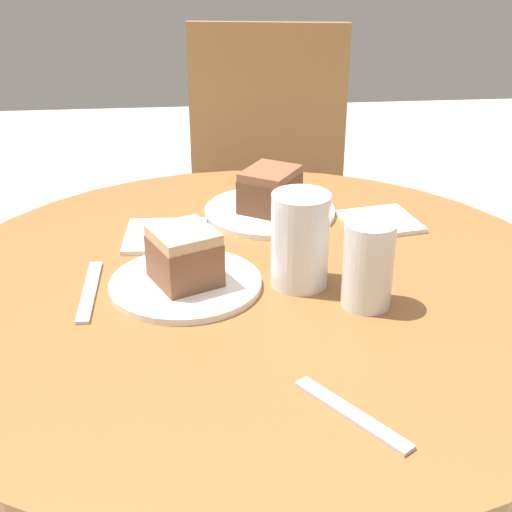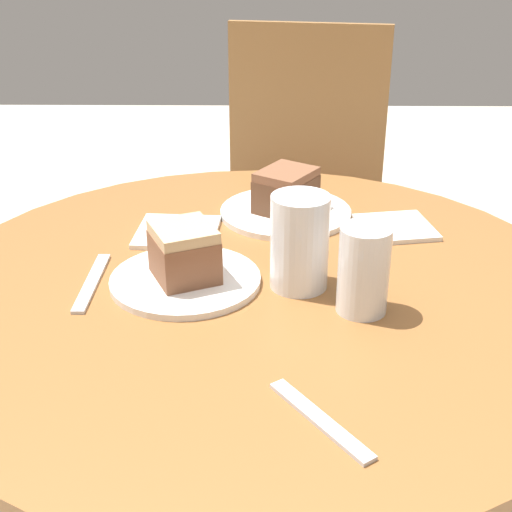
{
  "view_description": "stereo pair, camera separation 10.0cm",
  "coord_description": "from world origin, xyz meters",
  "px_view_note": "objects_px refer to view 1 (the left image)",
  "views": [
    {
      "loc": [
        -0.09,
        -0.9,
        1.23
      ],
      "look_at": [
        0.0,
        0.0,
        0.79
      ],
      "focal_mm": 50.0,
      "sensor_mm": 36.0,
      "label": 1
    },
    {
      "loc": [
        0.01,
        -0.9,
        1.23
      ],
      "look_at": [
        0.0,
        0.0,
        0.79
      ],
      "focal_mm": 50.0,
      "sensor_mm": 36.0,
      "label": 2
    }
  ],
  "objects_px": {
    "plate_far": "(270,211)",
    "cake_slice_near": "(184,256)",
    "glass_water": "(300,246)",
    "plate_near": "(186,284)",
    "cake_slice_far": "(270,189)",
    "chair": "(265,218)",
    "glass_lemonade": "(368,268)"
  },
  "relations": [
    {
      "from": "cake_slice_near",
      "to": "glass_water",
      "type": "bearing_deg",
      "value": -1.67
    },
    {
      "from": "cake_slice_near",
      "to": "plate_far",
      "type": "bearing_deg",
      "value": 59.55
    },
    {
      "from": "cake_slice_far",
      "to": "cake_slice_near",
      "type": "bearing_deg",
      "value": -120.45
    },
    {
      "from": "plate_far",
      "to": "cake_slice_far",
      "type": "distance_m",
      "value": 0.04
    },
    {
      "from": "chair",
      "to": "cake_slice_near",
      "type": "relative_size",
      "value": 8.57
    },
    {
      "from": "plate_far",
      "to": "cake_slice_far",
      "type": "relative_size",
      "value": 1.81
    },
    {
      "from": "chair",
      "to": "cake_slice_far",
      "type": "bearing_deg",
      "value": -86.5
    },
    {
      "from": "cake_slice_far",
      "to": "glass_water",
      "type": "distance_m",
      "value": 0.26
    },
    {
      "from": "cake_slice_near",
      "to": "glass_water",
      "type": "distance_m",
      "value": 0.16
    },
    {
      "from": "plate_far",
      "to": "cake_slice_near",
      "type": "bearing_deg",
      "value": -120.45
    },
    {
      "from": "cake_slice_far",
      "to": "glass_lemonade",
      "type": "relative_size",
      "value": 1.06
    },
    {
      "from": "chair",
      "to": "plate_far",
      "type": "xyz_separation_m",
      "value": [
        -0.05,
        -0.56,
        0.25
      ]
    },
    {
      "from": "plate_near",
      "to": "glass_lemonade",
      "type": "distance_m",
      "value": 0.26
    },
    {
      "from": "plate_near",
      "to": "plate_far",
      "type": "distance_m",
      "value": 0.29
    },
    {
      "from": "glass_lemonade",
      "to": "glass_water",
      "type": "distance_m",
      "value": 0.1
    },
    {
      "from": "cake_slice_near",
      "to": "glass_water",
      "type": "xyz_separation_m",
      "value": [
        0.16,
        -0.0,
        0.01
      ]
    },
    {
      "from": "glass_lemonade",
      "to": "glass_water",
      "type": "bearing_deg",
      "value": 139.86
    },
    {
      "from": "chair",
      "to": "plate_far",
      "type": "height_order",
      "value": "chair"
    },
    {
      "from": "chair",
      "to": "cake_slice_near",
      "type": "bearing_deg",
      "value": -95.01
    },
    {
      "from": "plate_far",
      "to": "cake_slice_near",
      "type": "distance_m",
      "value": 0.3
    },
    {
      "from": "plate_far",
      "to": "glass_lemonade",
      "type": "relative_size",
      "value": 1.91
    },
    {
      "from": "cake_slice_far",
      "to": "glass_water",
      "type": "height_order",
      "value": "glass_water"
    },
    {
      "from": "plate_far",
      "to": "glass_lemonade",
      "type": "xyz_separation_m",
      "value": [
        0.09,
        -0.33,
        0.05
      ]
    },
    {
      "from": "cake_slice_near",
      "to": "glass_water",
      "type": "height_order",
      "value": "glass_water"
    },
    {
      "from": "cake_slice_far",
      "to": "glass_lemonade",
      "type": "bearing_deg",
      "value": -74.26
    },
    {
      "from": "glass_lemonade",
      "to": "glass_water",
      "type": "xyz_separation_m",
      "value": [
        -0.08,
        0.07,
        0.0
      ]
    },
    {
      "from": "chair",
      "to": "cake_slice_near",
      "type": "distance_m",
      "value": 0.89
    },
    {
      "from": "plate_near",
      "to": "cake_slice_far",
      "type": "height_order",
      "value": "cake_slice_far"
    },
    {
      "from": "chair",
      "to": "plate_near",
      "type": "xyz_separation_m",
      "value": [
        -0.2,
        -0.81,
        0.25
      ]
    },
    {
      "from": "cake_slice_near",
      "to": "glass_lemonade",
      "type": "relative_size",
      "value": 0.96
    },
    {
      "from": "plate_near",
      "to": "cake_slice_near",
      "type": "bearing_deg",
      "value": -90.0
    },
    {
      "from": "plate_near",
      "to": "glass_water",
      "type": "height_order",
      "value": "glass_water"
    }
  ]
}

